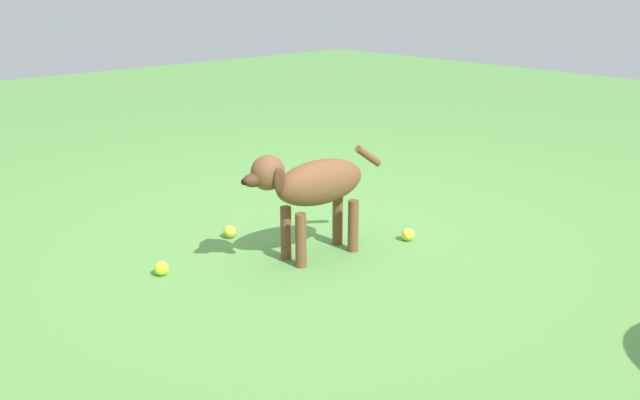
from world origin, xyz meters
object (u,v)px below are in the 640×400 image
object	(u,v)px
dog	(312,186)
tennis_ball_2	(161,268)
tennis_ball_0	(230,232)
tennis_ball_1	(408,234)

from	to	relation	value
dog	tennis_ball_2	xyz separation A→B (m)	(0.64, -0.30, -0.32)
tennis_ball_0	tennis_ball_2	xyz separation A→B (m)	(0.49, 0.17, 0.00)
tennis_ball_0	tennis_ball_1	xyz separation A→B (m)	(-0.64, 0.65, 0.00)
tennis_ball_1	tennis_ball_2	world-z (taller)	same
tennis_ball_0	tennis_ball_2	bearing A→B (deg)	18.96
dog	tennis_ball_0	distance (m)	0.59
dog	tennis_ball_1	xyz separation A→B (m)	(-0.50, 0.17, -0.32)
dog	tennis_ball_1	world-z (taller)	dog
dog	tennis_ball_0	xyz separation A→B (m)	(0.14, -0.47, -0.32)
tennis_ball_1	dog	bearing A→B (deg)	-19.29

